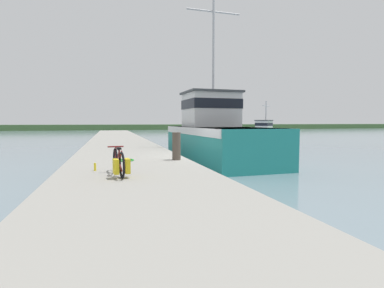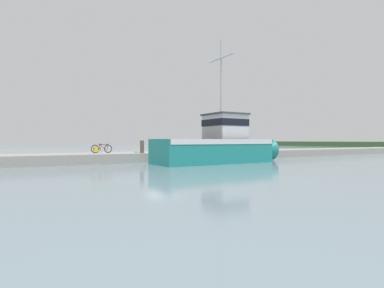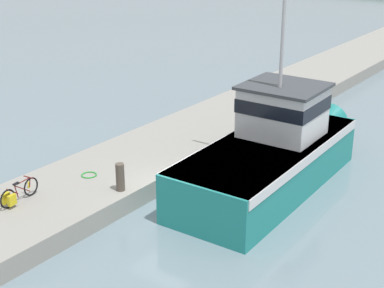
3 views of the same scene
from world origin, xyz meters
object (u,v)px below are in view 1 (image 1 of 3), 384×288
at_px(boat_white_moored, 266,132).
at_px(water_bottle_by_bike, 95,167).
at_px(bicycle_touring, 119,163).
at_px(mooring_post, 176,146).
at_px(fishing_boat_main, 215,135).

height_order(boat_white_moored, water_bottle_by_bike, boat_white_moored).
xyz_separation_m(boat_white_moored, bicycle_touring, (-18.31, -24.97, 0.17)).
xyz_separation_m(mooring_post, water_bottle_by_bike, (-2.85, -1.85, -0.40)).
distance_m(boat_white_moored, mooring_post, 27.33).
bearing_deg(boat_white_moored, mooring_post, -164.40).
relative_size(bicycle_touring, water_bottle_by_bike, 7.75).
bearing_deg(boat_white_moored, water_bottle_by_bike, -166.68).
bearing_deg(water_bottle_by_bike, mooring_post, 32.94).
height_order(mooring_post, water_bottle_by_bike, mooring_post).
bearing_deg(boat_white_moored, bicycle_touring, -164.50).
xyz_separation_m(boat_white_moored, water_bottle_by_bike, (-18.98, -23.91, -0.06)).
relative_size(fishing_boat_main, water_bottle_by_bike, 48.99).
distance_m(fishing_boat_main, mooring_post, 6.18).
xyz_separation_m(boat_white_moored, mooring_post, (-16.12, -22.07, 0.34)).
bearing_deg(fishing_boat_main, water_bottle_by_bike, -133.54).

